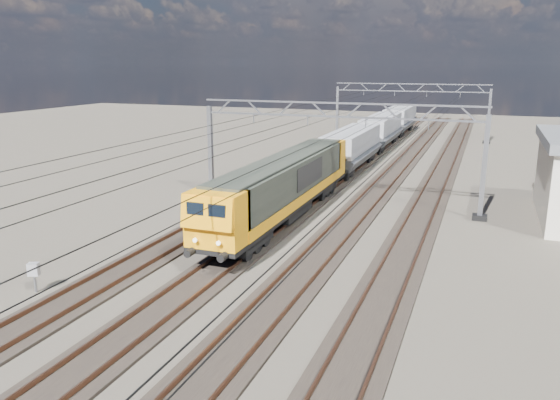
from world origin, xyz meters
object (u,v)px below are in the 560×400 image
(catenary_gantry_mid, at_px, (335,150))
(catenary_gantry_far, at_px, (410,109))
(trackside_cabinet, at_px, (34,270))
(locomotive, at_px, (285,184))
(hopper_wagon_mid, at_px, (381,129))
(hopper_wagon_third, at_px, (400,118))
(hopper_wagon_lead, at_px, (352,146))

(catenary_gantry_mid, xyz_separation_m, catenary_gantry_far, (0.00, 36.00, 0.00))
(trackside_cabinet, bearing_deg, locomotive, 43.81)
(hopper_wagon_mid, xyz_separation_m, hopper_wagon_third, (0.00, 14.20, 0.00))
(hopper_wagon_lead, relative_size, trackside_cabinet, 9.73)
(hopper_wagon_lead, bearing_deg, catenary_gantry_far, 84.98)
(catenary_gantry_mid, bearing_deg, catenary_gantry_far, 90.00)
(catenary_gantry_far, bearing_deg, trackside_cabinet, -98.48)
(catenary_gantry_mid, bearing_deg, hopper_wagon_mid, 94.17)
(hopper_wagon_lead, relative_size, hopper_wagon_mid, 1.00)
(hopper_wagon_third, height_order, trackside_cabinet, hopper_wagon_third)
(hopper_wagon_mid, height_order, hopper_wagon_third, same)
(locomotive, height_order, hopper_wagon_lead, locomotive)
(catenary_gantry_far, bearing_deg, catenary_gantry_mid, -90.00)
(hopper_wagon_mid, relative_size, trackside_cabinet, 9.73)
(locomotive, xyz_separation_m, hopper_wagon_lead, (-0.00, 17.70, -0.09))
(hopper_wagon_lead, distance_m, hopper_wagon_mid, 14.20)
(catenary_gantry_mid, xyz_separation_m, trackside_cabinet, (-8.17, -18.78, -2.89))
(hopper_wagon_lead, relative_size, hopper_wagon_third, 1.00)
(locomotive, bearing_deg, catenary_gantry_far, 87.17)
(catenary_gantry_far, relative_size, hopper_wagon_third, 1.53)
(catenary_gantry_mid, relative_size, hopper_wagon_lead, 1.53)
(locomotive, distance_m, hopper_wagon_third, 46.10)
(catenary_gantry_far, height_order, trackside_cabinet, catenary_gantry_far)
(trackside_cabinet, bearing_deg, hopper_wagon_lead, 56.22)
(hopper_wagon_mid, bearing_deg, catenary_gantry_far, 76.87)
(locomotive, height_order, hopper_wagon_mid, locomotive)
(hopper_wagon_mid, bearing_deg, trackside_cabinet, -97.60)
(hopper_wagon_lead, bearing_deg, trackside_cabinet, -100.91)
(locomotive, bearing_deg, hopper_wagon_mid, 90.00)
(hopper_wagon_mid, bearing_deg, hopper_wagon_third, 90.00)
(hopper_wagon_lead, distance_m, hopper_wagon_third, 28.40)
(trackside_cabinet, bearing_deg, catenary_gantry_far, 58.65)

